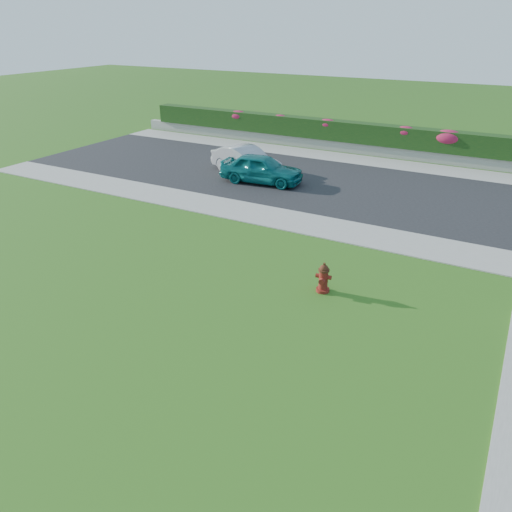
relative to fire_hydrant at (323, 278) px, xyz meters
The scene contains 14 objects.
ground 4.70m from the fire_hydrant, 105.23° to the right, with size 120.00×120.00×0.00m, color black.
street_far 11.35m from the fire_hydrant, 123.31° to the left, with size 26.00×8.00×0.04m, color black.
sidewalk_far 8.52m from the fire_hydrant, 148.22° to the left, with size 24.00×2.00×0.04m, color gray.
sidewalk_beyond 14.66m from the fire_hydrant, 98.76° to the left, with size 34.00×2.00×0.04m, color gray.
retaining_wall 16.14m from the fire_hydrant, 97.95° to the left, with size 34.00×0.40×0.60m, color gray.
hedge 16.25m from the fire_hydrant, 97.90° to the left, with size 32.00×0.90×1.10m, color black.
fire_hydrant is the anchor object (origin of this frame).
sedan_teal 10.41m from the fire_hydrant, 127.88° to the left, with size 1.55×3.85×1.31m, color #0D6566.
sedan_silver 12.04m from the fire_hydrant, 130.23° to the left, with size 1.37×3.94×1.30m, color #A5A7AD.
flower_clump_a 20.15m from the fire_hydrant, 127.43° to the left, with size 1.24×0.80×0.62m, color #B21E50.
flower_clump_b 18.52m from the fire_hydrant, 120.18° to the left, with size 1.01×0.65×0.51m, color #B21E50.
flower_clump_c 17.19m from the fire_hydrant, 111.32° to the left, with size 1.16×0.74×0.58m, color #B21E50.
flower_clump_d 16.11m from the fire_hydrant, 96.27° to the left, with size 1.18×0.76×0.59m, color #B21E50.
flower_clump_e 16.02m from the fire_hydrant, 88.36° to the left, with size 1.54×0.99×0.77m, color #B21E50.
Camera 1 is at (5.52, -7.13, 6.94)m, focal length 35.00 mm.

